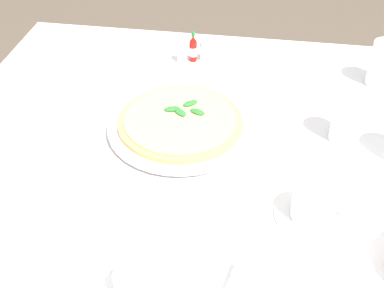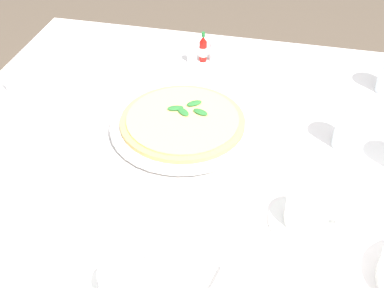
{
  "view_description": "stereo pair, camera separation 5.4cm",
  "coord_description": "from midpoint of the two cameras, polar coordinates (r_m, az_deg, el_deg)",
  "views": [
    {
      "loc": [
        -0.09,
        0.7,
        1.41
      ],
      "look_at": [
        0.04,
        -0.07,
        0.76
      ],
      "focal_mm": 46.04,
      "sensor_mm": 36.0,
      "label": 1
    },
    {
      "loc": [
        -0.14,
        0.69,
        1.41
      ],
      "look_at": [
        0.04,
        -0.07,
        0.76
      ],
      "focal_mm": 46.04,
      "sensor_mm": 36.0,
      "label": 2
    }
  ],
  "objects": [
    {
      "name": "dining_table",
      "position": [
        1.06,
        2.6,
        -8.67
      ],
      "size": [
        1.19,
        1.19,
        0.74
      ],
      "color": "white",
      "rests_on": "ground_plane"
    },
    {
      "name": "pizza_plate",
      "position": [
        1.08,
        0.37,
        2.13
      ],
      "size": [
        0.32,
        0.32,
        0.02
      ],
      "color": "white",
      "rests_on": "dining_table"
    },
    {
      "name": "pizza",
      "position": [
        1.07,
        0.38,
        2.74
      ],
      "size": [
        0.27,
        0.27,
        0.02
      ],
      "color": "#DBAD60",
      "rests_on": "pizza_plate"
    },
    {
      "name": "coffee_cup_near_left",
      "position": [
        0.78,
        -5.71,
        -15.87
      ],
      "size": [
        0.13,
        0.13,
        0.06
      ],
      "color": "white",
      "rests_on": "dining_table"
    },
    {
      "name": "coffee_cup_center_back",
      "position": [
        0.89,
        14.93,
        -7.71
      ],
      "size": [
        0.13,
        0.13,
        0.06
      ],
      "color": "white",
      "rests_on": "dining_table"
    },
    {
      "name": "water_glass_left_edge",
      "position": [
        1.07,
        19.31,
        1.77
      ],
      "size": [
        0.06,
        0.06,
        0.11
      ],
      "color": "white",
      "rests_on": "dining_table"
    },
    {
      "name": "hot_sauce_bottle",
      "position": [
        1.32,
        2.5,
        10.9
      ],
      "size": [
        0.02,
        0.02,
        0.08
      ],
      "color": "#B7140F",
      "rests_on": "dining_table"
    },
    {
      "name": "salt_shaker",
      "position": [
        1.32,
        1.19,
        10.49
      ],
      "size": [
        0.03,
        0.03,
        0.06
      ],
      "color": "white",
      "rests_on": "dining_table"
    },
    {
      "name": "pepper_shaker",
      "position": [
        1.33,
        3.78,
        10.61
      ],
      "size": [
        0.03,
        0.03,
        0.06
      ],
      "color": "white",
      "rests_on": "dining_table"
    },
    {
      "name": "menu_card",
      "position": [
        1.23,
        -18.15,
        6.47
      ],
      "size": [
        0.09,
        0.02,
        0.06
      ],
      "rotation": [
        0.0,
        0.0,
        2.92
      ],
      "color": "white",
      "rests_on": "dining_table"
    }
  ]
}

